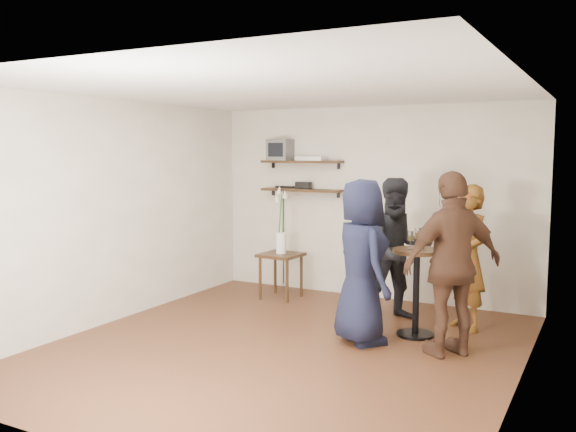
% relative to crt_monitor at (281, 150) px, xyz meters
% --- Properties ---
extents(room, '(4.58, 5.08, 2.68)m').
position_rel_crt_monitor_xyz_m(room, '(1.34, -2.38, -0.72)').
color(room, '#482517').
rests_on(room, ground).
extents(shelf_upper, '(1.20, 0.25, 0.04)m').
position_rel_crt_monitor_xyz_m(shelf_upper, '(0.34, 0.00, -0.17)').
color(shelf_upper, black).
rests_on(shelf_upper, room).
extents(shelf_lower, '(1.20, 0.25, 0.04)m').
position_rel_crt_monitor_xyz_m(shelf_lower, '(0.34, 0.00, -0.57)').
color(shelf_lower, black).
rests_on(shelf_lower, room).
extents(crt_monitor, '(0.32, 0.30, 0.30)m').
position_rel_crt_monitor_xyz_m(crt_monitor, '(0.00, 0.00, 0.00)').
color(crt_monitor, '#59595B').
rests_on(crt_monitor, shelf_upper).
extents(dvd_deck, '(0.40, 0.24, 0.06)m').
position_rel_crt_monitor_xyz_m(dvd_deck, '(0.49, 0.00, -0.12)').
color(dvd_deck, silver).
rests_on(dvd_deck, shelf_upper).
extents(radio, '(0.22, 0.10, 0.10)m').
position_rel_crt_monitor_xyz_m(radio, '(0.37, 0.00, -0.50)').
color(radio, black).
rests_on(radio, shelf_lower).
extents(power_strip, '(0.30, 0.05, 0.03)m').
position_rel_crt_monitor_xyz_m(power_strip, '(0.04, 0.05, -0.54)').
color(power_strip, black).
rests_on(power_strip, shelf_lower).
extents(side_table, '(0.54, 0.54, 0.62)m').
position_rel_crt_monitor_xyz_m(side_table, '(0.30, -0.54, -1.50)').
color(side_table, black).
rests_on(side_table, room).
extents(vase_lilies, '(0.19, 0.19, 0.93)m').
position_rel_crt_monitor_xyz_m(vase_lilies, '(0.30, -0.54, -1.11)').
color(vase_lilies, white).
rests_on(vase_lilies, side_table).
extents(drinks_table, '(0.52, 0.52, 0.95)m').
position_rel_crt_monitor_xyz_m(drinks_table, '(2.40, -1.33, -1.41)').
color(drinks_table, black).
rests_on(drinks_table, room).
extents(wine_glass_fl, '(0.07, 0.07, 0.20)m').
position_rel_crt_monitor_xyz_m(wine_glass_fl, '(2.34, -1.36, -0.93)').
color(wine_glass_fl, silver).
rests_on(wine_glass_fl, drinks_table).
extents(wine_glass_fr, '(0.06, 0.06, 0.19)m').
position_rel_crt_monitor_xyz_m(wine_glass_fr, '(2.48, -1.37, -0.94)').
color(wine_glass_fr, silver).
rests_on(wine_glass_fr, drinks_table).
extents(wine_glass_bl, '(0.07, 0.07, 0.22)m').
position_rel_crt_monitor_xyz_m(wine_glass_bl, '(2.39, -1.26, -0.91)').
color(wine_glass_bl, silver).
rests_on(wine_glass_bl, drinks_table).
extents(wine_glass_br, '(0.07, 0.07, 0.20)m').
position_rel_crt_monitor_xyz_m(wine_glass_br, '(2.43, -1.31, -0.93)').
color(wine_glass_br, silver).
rests_on(wine_glass_br, drinks_table).
extents(person_plaid, '(0.71, 0.68, 1.64)m').
position_rel_crt_monitor_xyz_m(person_plaid, '(2.83, -0.83, -1.20)').
color(person_plaid, '#B02414').
rests_on(person_plaid, room).
extents(person_dark, '(1.04, 1.00, 1.69)m').
position_rel_crt_monitor_xyz_m(person_dark, '(2.02, -0.79, -1.17)').
color(person_dark, black).
rests_on(person_dark, room).
extents(person_navy, '(0.99, 0.97, 1.72)m').
position_rel_crt_monitor_xyz_m(person_navy, '(1.95, -1.82, -1.16)').
color(person_navy, black).
rests_on(person_navy, room).
extents(person_brown, '(1.05, 1.08, 1.82)m').
position_rel_crt_monitor_xyz_m(person_brown, '(2.89, -1.78, -1.11)').
color(person_brown, '#4D2F21').
rests_on(person_brown, room).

